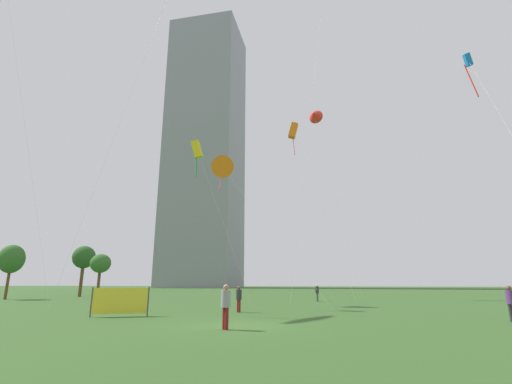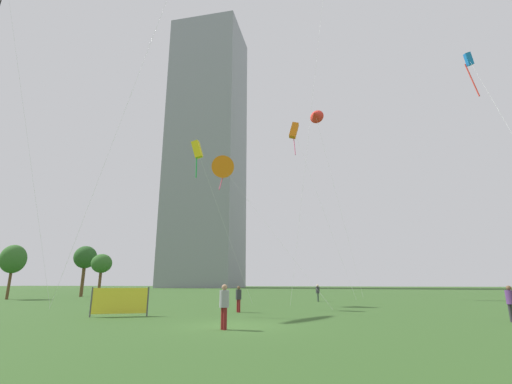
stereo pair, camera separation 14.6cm
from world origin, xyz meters
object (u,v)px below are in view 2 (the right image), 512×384
(park_tree_2, at_px, (85,258))
(person_standing_0, at_px, (318,292))
(person_standing_1, at_px, (224,303))
(kite_flying_5, at_px, (197,151))
(kite_flying_1, at_px, (294,131))
(kite_flying_7, at_px, (315,115))
(kite_flying_8, at_px, (470,63))
(kite_flying_2, at_px, (222,167))
(park_tree_0, at_px, (102,264))
(distant_highrise_0, at_px, (207,150))
(person_standing_3, at_px, (239,297))
(park_tree_1, at_px, (13,259))
(person_standing_2, at_px, (511,301))
(event_banner, at_px, (120,301))

(park_tree_2, bearing_deg, person_standing_0, -11.45)
(person_standing_1, relative_size, kite_flying_5, 0.13)
(park_tree_2, bearing_deg, kite_flying_1, 1.41)
(kite_flying_7, bearing_deg, person_standing_1, -97.32)
(person_standing_0, bearing_deg, kite_flying_8, 81.81)
(kite_flying_1, height_order, kite_flying_7, kite_flying_7)
(kite_flying_8, bearing_deg, kite_flying_2, 178.88)
(kite_flying_8, bearing_deg, park_tree_0, 171.19)
(distant_highrise_0, bearing_deg, kite_flying_8, -56.70)
(kite_flying_1, relative_size, distant_highrise_0, 0.22)
(kite_flying_5, xyz_separation_m, kite_flying_7, (9.54, 18.63, 11.45))
(person_standing_0, bearing_deg, distant_highrise_0, -138.93)
(person_standing_3, distance_m, kite_flying_5, 12.54)
(person_standing_0, height_order, park_tree_0, park_tree_0)
(park_tree_1, bearing_deg, person_standing_3, -22.64)
(park_tree_0, height_order, distant_highrise_0, distant_highrise_0)
(person_standing_1, height_order, kite_flying_2, kite_flying_2)
(kite_flying_5, bearing_deg, person_standing_0, 47.62)
(person_standing_1, distance_m, kite_flying_2, 19.93)
(kite_flying_8, bearing_deg, kite_flying_7, 131.92)
(park_tree_0, bearing_deg, person_standing_2, -26.80)
(person_standing_0, distance_m, kite_flying_7, 24.29)
(person_standing_0, bearing_deg, kite_flying_5, -27.11)
(distant_highrise_0, bearing_deg, person_standing_3, -68.08)
(kite_flying_2, bearing_deg, person_standing_0, 34.19)
(kite_flying_2, distance_m, park_tree_1, 25.99)
(kite_flying_8, bearing_deg, event_banner, -154.90)
(kite_flying_1, height_order, distant_highrise_0, distant_highrise_0)
(person_standing_2, xyz_separation_m, park_tree_1, (-41.71, 14.72, 3.26))
(distant_highrise_0, relative_size, event_banner, 35.72)
(person_standing_0, xyz_separation_m, person_standing_3, (-4.62, -13.37, -0.01))
(park_tree_2, bearing_deg, person_standing_3, -37.97)
(kite_flying_5, xyz_separation_m, park_tree_0, (-13.83, 9.59, -8.44))
(kite_flying_8, relative_size, park_tree_1, 3.65)
(person_standing_0, relative_size, kite_flying_5, 0.12)
(person_standing_2, bearing_deg, person_standing_3, 27.91)
(kite_flying_2, relative_size, kite_flying_7, 0.54)
(kite_flying_2, xyz_separation_m, kite_flying_8, (21.88, -0.43, 7.91))
(distant_highrise_0, bearing_deg, person_standing_1, -68.91)
(person_standing_1, height_order, kite_flying_1, kite_flying_1)
(person_standing_1, distance_m, kite_flying_7, 37.84)
(kite_flying_2, bearing_deg, park_tree_2, 151.61)
(park_tree_0, xyz_separation_m, event_banner, (12.55, -16.92, -2.86))
(park_tree_0, distance_m, event_banner, 21.26)
(person_standing_2, relative_size, event_banner, 0.61)
(kite_flying_2, height_order, park_tree_0, kite_flying_2)
(person_standing_1, xyz_separation_m, park_tree_2, (-26.04, 27.32, 3.82))
(person_standing_3, bearing_deg, park_tree_2, -177.33)
(person_standing_1, relative_size, kite_flying_1, 0.08)
(kite_flying_1, relative_size, kite_flying_7, 0.88)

